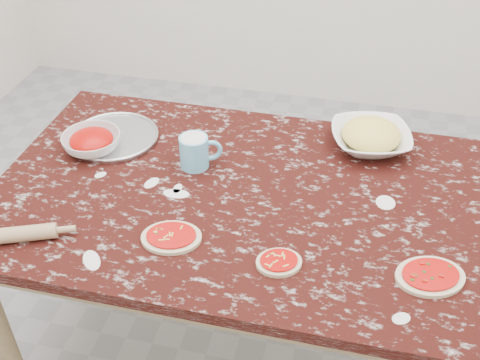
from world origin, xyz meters
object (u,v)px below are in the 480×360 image
flour_mug (195,151)px  cheese_bowl (370,139)px  sauce_bowl (92,143)px  rolling_pin (16,235)px  worktable (240,212)px  pizza_tray (114,137)px

flour_mug → cheese_bowl: bearing=23.8°
sauce_bowl → flour_mug: size_ratio=1.44×
sauce_bowl → rolling_pin: sauce_bowl is taller
worktable → rolling_pin: (-0.58, -0.37, 0.11)m
pizza_tray → rolling_pin: size_ratio=1.35×
pizza_tray → cheese_bowl: cheese_bowl is taller
sauce_bowl → flour_mug: 0.38m
rolling_pin → flour_mug: bearing=50.0°
flour_mug → pizza_tray: bearing=165.4°
worktable → cheese_bowl: 0.54m
cheese_bowl → rolling_pin: 1.21m
cheese_bowl → worktable: bearing=-137.3°
worktable → pizza_tray: bearing=159.3°
cheese_bowl → flour_mug: size_ratio=1.96×
flour_mug → rolling_pin: bearing=-130.0°
pizza_tray → cheese_bowl: 0.92m
rolling_pin → pizza_tray: bearing=83.9°
worktable → rolling_pin: size_ratio=6.87×
pizza_tray → cheese_bowl: bearing=10.2°
sauce_bowl → pizza_tray: bearing=62.7°
pizza_tray → flour_mug: bearing=-14.6°
flour_mug → rolling_pin: flour_mug is taller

